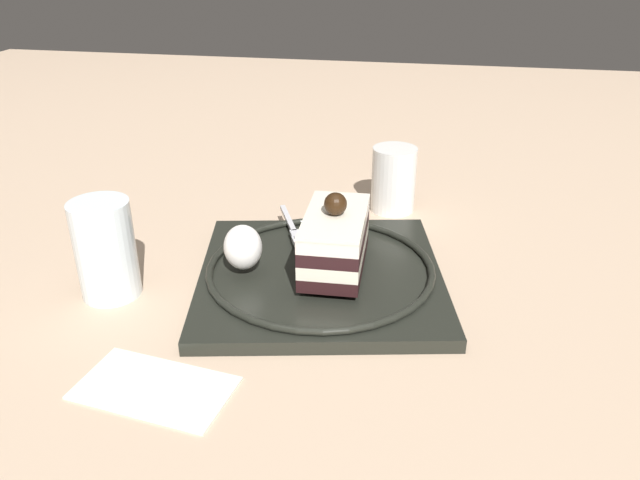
% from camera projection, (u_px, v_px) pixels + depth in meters
% --- Properties ---
extents(ground_plane, '(2.40, 2.40, 0.00)m').
position_uv_depth(ground_plane, '(328.00, 283.00, 0.65)').
color(ground_plane, tan).
extents(dessert_plate, '(0.29, 0.29, 0.02)m').
position_uv_depth(dessert_plate, '(320.00, 275.00, 0.65)').
color(dessert_plate, black).
rests_on(dessert_plate, ground_plane).
extents(cake_slice, '(0.12, 0.06, 0.08)m').
position_uv_depth(cake_slice, '(335.00, 239.00, 0.63)').
color(cake_slice, black).
rests_on(cake_slice, dessert_plate).
extents(whipped_cream_dollop, '(0.04, 0.04, 0.05)m').
position_uv_depth(whipped_cream_dollop, '(243.00, 247.00, 0.63)').
color(whipped_cream_dollop, white).
rests_on(whipped_cream_dollop, dessert_plate).
extents(fork, '(0.11, 0.05, 0.00)m').
position_uv_depth(fork, '(292.00, 228.00, 0.72)').
color(fork, silver).
rests_on(fork, dessert_plate).
extents(drink_glass_near, '(0.06, 0.06, 0.08)m').
position_uv_depth(drink_glass_near, '(393.00, 182.00, 0.81)').
color(drink_glass_near, white).
rests_on(drink_glass_near, ground_plane).
extents(drink_glass_far, '(0.06, 0.06, 0.10)m').
position_uv_depth(drink_glass_far, '(106.00, 252.00, 0.61)').
color(drink_glass_far, silver).
rests_on(drink_glass_far, ground_plane).
extents(folded_napkin, '(0.09, 0.13, 0.00)m').
position_uv_depth(folded_napkin, '(155.00, 387.00, 0.50)').
color(folded_napkin, silver).
rests_on(folded_napkin, ground_plane).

